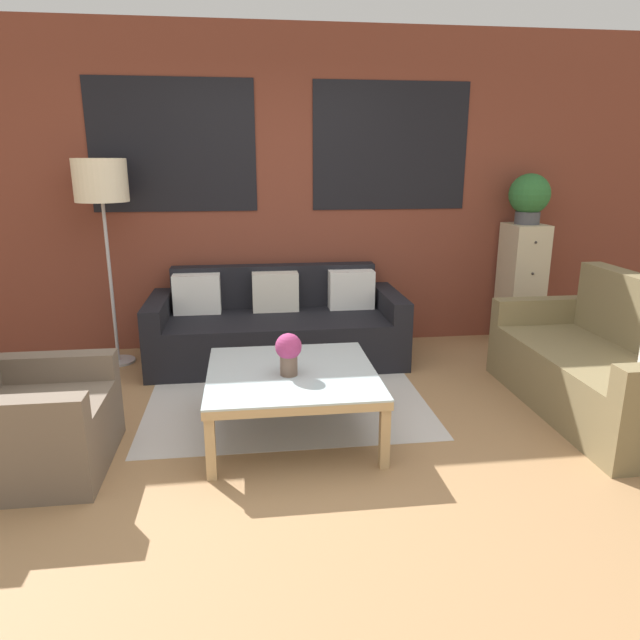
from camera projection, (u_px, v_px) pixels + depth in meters
name	position (u px, v px, depth m)	size (l,w,h in m)	color
ground_plane	(319.00, 475.00, 3.16)	(16.00, 16.00, 0.00)	#9E754C
wall_back_brick	(285.00, 192.00, 5.11)	(8.40, 0.09, 2.80)	brown
rug	(286.00, 394.00, 4.25)	(1.98, 1.75, 0.00)	#BCB7B2
couch_dark	(277.00, 328.00, 4.93)	(2.13, 0.88, 0.78)	black
settee_vintage	(604.00, 369.00, 3.88)	(0.80, 1.69, 0.92)	olive
armchair_corner	(25.00, 423.00, 3.16)	(0.80, 0.82, 0.84)	#6B5B4C
coffee_table	(292.00, 379.00, 3.54)	(1.04, 1.04, 0.42)	silver
floor_lamp	(101.00, 187.00, 4.53)	(0.42, 0.42, 1.70)	#B2B2B7
drawer_cabinet	(521.00, 284.00, 5.34)	(0.33, 0.41, 1.12)	#C6B793
potted_plant	(529.00, 197.00, 5.12)	(0.37, 0.37, 0.45)	#47474C
flower_vase	(289.00, 351.00, 3.43)	(0.16, 0.16, 0.26)	brown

